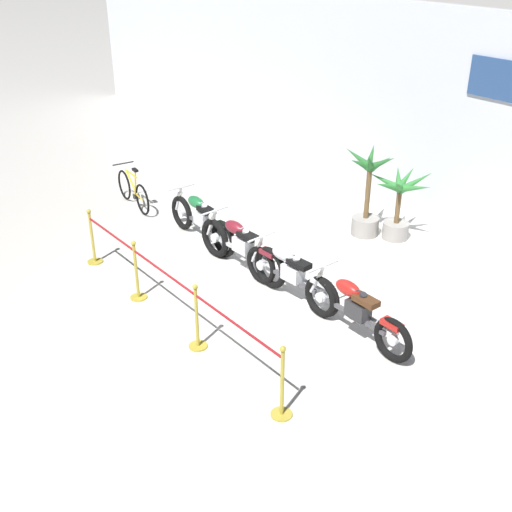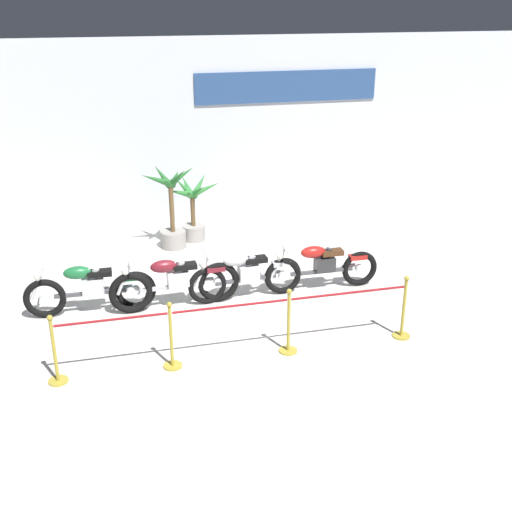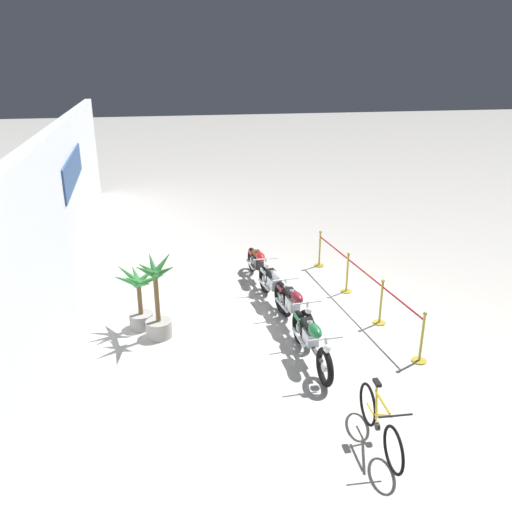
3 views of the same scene
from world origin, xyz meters
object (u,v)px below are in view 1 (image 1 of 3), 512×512
Objects in this scene: motorcycle_maroon_1 at (241,247)px; motorcycle_red_3 at (355,310)px; potted_palm_left_of_row at (367,197)px; stanchion_far_right at (282,393)px; bicycle at (133,191)px; stanchion_far_left at (132,261)px; motorcycle_green_0 at (201,220)px; stanchion_mid_right at (197,326)px; motorcycle_silver_2 at (290,273)px; stanchion_mid_left at (137,279)px; potted_palm_right_of_row at (398,204)px.

motorcycle_maroon_1 reaches higher than motorcycle_red_3.
stanchion_far_right is at bearing -57.54° from potted_palm_left_of_row.
bicycle is 0.91× the size of potted_palm_left_of_row.
stanchion_far_left is at bearing 180.00° from stanchion_far_right.
motorcycle_green_0 is at bearing 175.02° from motorcycle_maroon_1.
stanchion_mid_right is at bearing -0.00° from stanchion_far_left.
motorcycle_maroon_1 is 1.35× the size of bicycle.
stanchion_mid_right is (-1.22, -1.98, -0.10)m from motorcycle_red_3.
motorcycle_silver_2 is 0.97× the size of motorcycle_red_3.
stanchion_far_left is 0.32m from stanchion_mid_left.
motorcycle_green_0 is 2.38m from bicycle.
potted_palm_right_of_row is at bearing 53.81° from motorcycle_green_0.
bicycle reaches higher than motorcycle_red_3.
stanchion_mid_left is 3.65m from stanchion_far_right.
motorcycle_green_0 is 1.51× the size of potted_palm_right_of_row.
potted_palm_left_of_row reaches higher than potted_palm_right_of_row.
potted_palm_left_of_row is 0.34× the size of stanchion_far_left.
motorcycle_maroon_1 is 1.96m from stanchion_far_left.
potted_palm_left_of_row is at bearing 103.51° from stanchion_mid_right.
stanchion_mid_left reaches higher than motorcycle_green_0.
stanchion_far_right is at bearing -23.13° from motorcycle_green_0.
stanchion_far_left is at bearing -98.65° from potted_palm_left_of_row.
potted_palm_right_of_row reaches higher than stanchion_mid_left.
bicycle is at bearing -178.72° from motorcycle_silver_2.
stanchion_mid_right is at bearing 0.00° from stanchion_mid_left.
motorcycle_silver_2 is 1.99× the size of stanchion_far_right.
stanchion_far_left is at bearing -63.41° from motorcycle_green_0.
potted_palm_left_of_row is at bearing 130.40° from motorcycle_red_3.
stanchion_mid_left is at bearing -98.90° from motorcycle_maroon_1.
motorcycle_green_0 is 1.02× the size of motorcycle_red_3.
stanchion_mid_right is 1.88m from stanchion_far_right.
motorcycle_green_0 is 2.09× the size of stanchion_mid_left.
motorcycle_silver_2 is 2.97m from potted_palm_left_of_row.
stanchion_far_left is 5.09× the size of stanchion_far_right.
motorcycle_maroon_1 is 1.94m from stanchion_mid_left.
motorcycle_red_3 is 3.65m from potted_palm_right_of_row.
motorcycle_red_3 is 2.05× the size of stanchion_mid_right.
potted_palm_right_of_row is (0.50, 0.35, -0.08)m from potted_palm_left_of_row.
motorcycle_maroon_1 is 2.15× the size of stanchion_far_right.
stanchion_far_right reaches higher than motorcycle_green_0.
stanchion_far_right reaches higher than motorcycle_silver_2.
stanchion_far_left is at bearing -28.61° from bicycle.
potted_palm_left_of_row is at bearing 35.25° from bicycle.
stanchion_mid_left reaches higher than motorcycle_red_3.
bicycle is 1.60× the size of stanchion_far_right.
stanchion_mid_right and stanchion_far_right have the same top height.
potted_palm_right_of_row is at bearing 76.52° from stanchion_far_left.
potted_palm_right_of_row is (-1.87, 3.13, 0.26)m from motorcycle_red_3.
stanchion_far_right is at bearing 0.00° from stanchion_mid_left.
stanchion_mid_left is 1.00× the size of stanchion_far_right.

